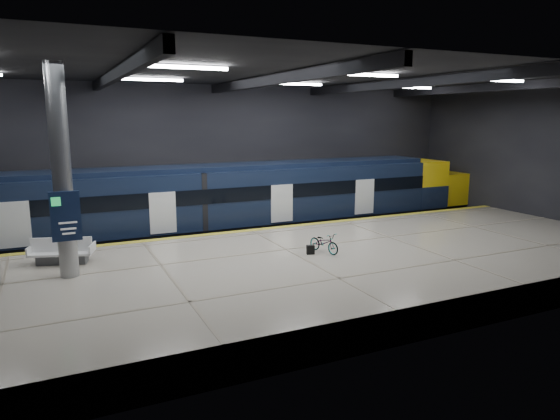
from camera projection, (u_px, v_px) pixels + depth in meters
ground at (276, 269)px, 21.01m from camera, size 30.00×30.00×0.00m
room_shell at (276, 132)px, 19.95m from camera, size 30.10×16.10×8.05m
platform at (304, 273)px, 18.68m from camera, size 30.00×11.00×1.10m
safety_strip at (252, 230)px, 23.25m from camera, size 30.00×0.40×0.01m
rails at (232, 239)px, 25.89m from camera, size 30.00×1.52×0.16m
train at (249, 200)px, 25.93m from camera, size 29.40×2.84×3.79m
bench at (62, 254)px, 17.94m from camera, size 2.35×1.53×0.96m
bicycle at (324, 243)px, 19.38m from camera, size 0.91×1.58×0.79m
pannier_bag at (310, 250)px, 19.18m from camera, size 0.34×0.25×0.35m
info_column at (62, 175)px, 15.94m from camera, size 0.90×0.78×6.90m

